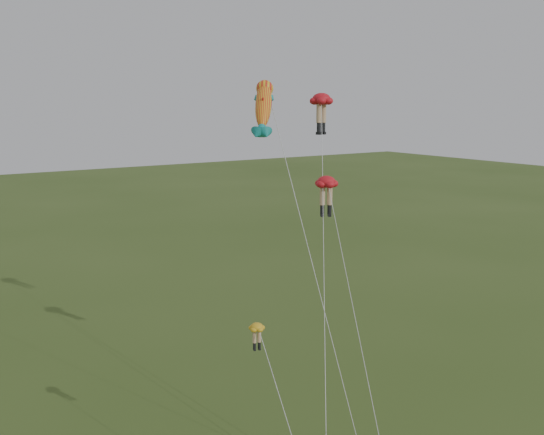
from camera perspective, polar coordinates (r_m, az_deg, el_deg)
legs_kite_red_high at (r=38.64m, az=4.68°, el=10.37°), size 8.63×11.60×19.16m
legs_kite_red_mid at (r=35.64m, az=5.21°, el=2.68°), size 5.55×12.07×14.34m
legs_kite_yellow at (r=28.45m, az=-0.93°, el=-12.00°), size 1.19×7.32×8.50m
fish_kite at (r=29.95m, az=-0.73°, el=10.48°), size 3.21×8.23×19.99m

